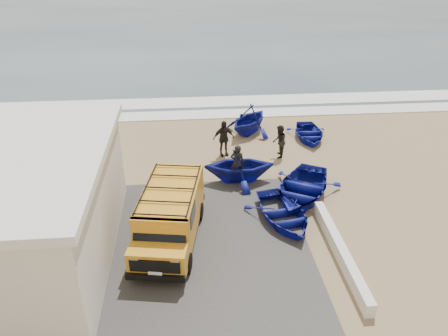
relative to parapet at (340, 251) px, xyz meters
name	(u,v)px	position (x,y,z in m)	size (l,w,h in m)	color
ground	(203,218)	(-5.00, 3.00, -0.28)	(160.00, 160.00, 0.00)	#987F58
slab	(153,250)	(-7.00, 1.00, -0.25)	(12.00, 10.00, 0.05)	#3D3B38
ocean	(187,12)	(-5.00, 59.00, -0.27)	(180.00, 88.00, 0.01)	#385166
surf_line	(195,115)	(-5.00, 15.00, -0.25)	(180.00, 1.60, 0.06)	white
surf_wash	(194,102)	(-5.00, 17.50, -0.26)	(180.00, 2.20, 0.04)	white
parapet	(340,251)	(0.00, 0.00, 0.00)	(0.35, 6.00, 0.55)	silver
van	(170,214)	(-6.32, 1.66, 0.93)	(2.89, 5.50, 2.25)	orange
boat_near_left	(283,214)	(-1.66, 2.47, 0.11)	(2.66, 3.72, 0.77)	navy
boat_near_right	(302,188)	(-0.40, 4.33, 0.18)	(3.14, 4.40, 0.91)	navy
boat_mid_left	(239,165)	(-3.11, 6.02, 0.61)	(2.91, 3.37, 1.77)	navy
boat_mid_right	(309,134)	(1.59, 10.62, 0.07)	(2.37, 3.32, 0.69)	navy
boat_far_left	(249,119)	(-1.82, 11.82, 0.62)	(2.93, 3.39, 1.79)	navy
fisherman_front	(237,163)	(-3.19, 6.06, 0.69)	(0.70, 0.46, 1.93)	black
fisherman_middle	(279,142)	(-0.65, 8.45, 0.63)	(0.88, 0.69, 1.81)	black
fisherman_back	(223,138)	(-3.61, 8.93, 0.73)	(1.17, 0.49, 2.00)	black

